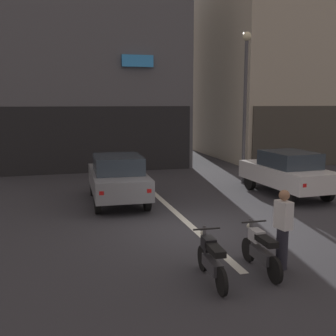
# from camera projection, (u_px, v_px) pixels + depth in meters

# --- Properties ---
(ground_plane) EXTENTS (120.00, 120.00, 0.00)m
(ground_plane) POSITION_uv_depth(u_px,v_px,m) (195.00, 230.00, 11.26)
(ground_plane) COLOR #333338
(lane_centre_line) EXTENTS (0.20, 18.00, 0.01)m
(lane_centre_line) POSITION_uv_depth(u_px,v_px,m) (147.00, 187.00, 16.96)
(lane_centre_line) COLOR silver
(lane_centre_line) RESTS_ON ground
(building_mid_block) EXTENTS (10.12, 7.45, 11.02)m
(building_mid_block) POSITION_uv_depth(u_px,v_px,m) (85.00, 64.00, 22.98)
(building_mid_block) COLOR #56565B
(building_mid_block) RESTS_ON ground
(car_grey_crossing_near) EXTENTS (1.91, 4.16, 1.64)m
(car_grey_crossing_near) POSITION_uv_depth(u_px,v_px,m) (118.00, 177.00, 14.17)
(car_grey_crossing_near) COLOR black
(car_grey_crossing_near) RESTS_ON ground
(car_white_parked_kerbside) EXTENTS (1.94, 4.17, 1.64)m
(car_white_parked_kerbside) POSITION_uv_depth(u_px,v_px,m) (287.00, 172.00, 15.29)
(car_white_parked_kerbside) COLOR black
(car_white_parked_kerbside) RESTS_ON ground
(street_lamp) EXTENTS (0.36, 0.36, 6.20)m
(street_lamp) POSITION_uv_depth(u_px,v_px,m) (245.00, 92.00, 17.09)
(street_lamp) COLOR #47474C
(street_lamp) RESTS_ON ground
(motorcycle_black_row_leftmost) EXTENTS (0.55, 1.67, 0.98)m
(motorcycle_black_row_leftmost) POSITION_uv_depth(u_px,v_px,m) (211.00, 259.00, 7.97)
(motorcycle_black_row_leftmost) COLOR black
(motorcycle_black_row_leftmost) RESTS_ON ground
(motorcycle_silver_row_left_mid) EXTENTS (0.55, 1.67, 0.98)m
(motorcycle_silver_row_left_mid) POSITION_uv_depth(u_px,v_px,m) (261.00, 250.00, 8.46)
(motorcycle_silver_row_left_mid) COLOR black
(motorcycle_silver_row_left_mid) RESTS_ON ground
(person_by_motorcycles) EXTENTS (0.28, 0.39, 1.67)m
(person_by_motorcycles) POSITION_uv_depth(u_px,v_px,m) (283.00, 229.00, 8.54)
(person_by_motorcycles) COLOR #23232D
(person_by_motorcycles) RESTS_ON ground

